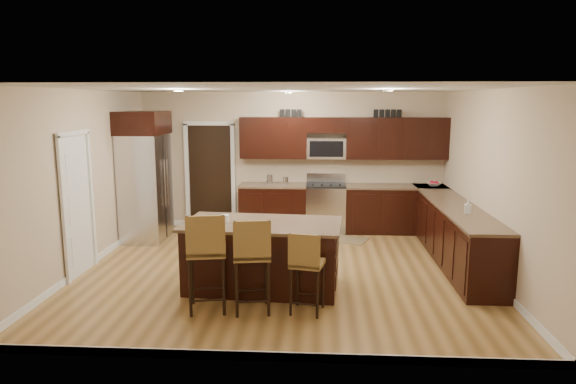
# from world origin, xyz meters

# --- Properties ---
(floor) EXTENTS (6.00, 6.00, 0.00)m
(floor) POSITION_xyz_m (0.00, 0.00, 0.00)
(floor) COLOR olive
(floor) RESTS_ON ground
(ceiling) EXTENTS (6.00, 6.00, 0.00)m
(ceiling) POSITION_xyz_m (0.00, 0.00, 2.70)
(ceiling) COLOR silver
(ceiling) RESTS_ON wall_back
(wall_back) EXTENTS (6.00, 0.00, 6.00)m
(wall_back) POSITION_xyz_m (0.00, 2.75, 1.35)
(wall_back) COLOR #C5AE8E
(wall_back) RESTS_ON floor
(wall_left) EXTENTS (0.00, 5.50, 5.50)m
(wall_left) POSITION_xyz_m (-3.00, 0.00, 1.35)
(wall_left) COLOR #C5AE8E
(wall_left) RESTS_ON floor
(wall_right) EXTENTS (0.00, 5.50, 5.50)m
(wall_right) POSITION_xyz_m (3.00, 0.00, 1.35)
(wall_right) COLOR #C5AE8E
(wall_right) RESTS_ON floor
(base_cabinets) EXTENTS (4.02, 3.96, 0.92)m
(base_cabinets) POSITION_xyz_m (1.90, 1.45, 0.46)
(base_cabinets) COLOR black
(base_cabinets) RESTS_ON floor
(upper_cabinets) EXTENTS (4.00, 0.33, 0.80)m
(upper_cabinets) POSITION_xyz_m (1.04, 2.58, 1.84)
(upper_cabinets) COLOR black
(upper_cabinets) RESTS_ON wall_back
(range) EXTENTS (0.76, 0.64, 1.11)m
(range) POSITION_xyz_m (0.68, 2.45, 0.47)
(range) COLOR silver
(range) RESTS_ON floor
(microwave) EXTENTS (0.76, 0.31, 0.40)m
(microwave) POSITION_xyz_m (0.68, 2.60, 1.62)
(microwave) COLOR silver
(microwave) RESTS_ON upper_cabinets
(doorway) EXTENTS (0.85, 0.03, 2.06)m
(doorway) POSITION_xyz_m (-1.65, 2.73, 1.03)
(doorway) COLOR black
(doorway) RESTS_ON floor
(pantry_door) EXTENTS (0.03, 0.80, 2.04)m
(pantry_door) POSITION_xyz_m (-2.98, -0.30, 1.02)
(pantry_door) COLOR white
(pantry_door) RESTS_ON floor
(letter_decor) EXTENTS (2.20, 0.03, 0.15)m
(letter_decor) POSITION_xyz_m (0.90, 2.58, 2.29)
(letter_decor) COLOR black
(letter_decor) RESTS_ON upper_cabinets
(island) EXTENTS (2.19, 1.27, 0.92)m
(island) POSITION_xyz_m (-0.22, -0.73, 0.43)
(island) COLOR black
(island) RESTS_ON floor
(stool_left) EXTENTS (0.53, 0.53, 1.23)m
(stool_left) POSITION_xyz_m (-0.80, -1.58, 0.77)
(stool_left) COLOR olive
(stool_left) RESTS_ON floor
(stool_mid) EXTENTS (0.50, 0.50, 1.17)m
(stool_mid) POSITION_xyz_m (-0.25, -1.58, 0.73)
(stool_mid) COLOR olive
(stool_mid) RESTS_ON floor
(stool_right) EXTENTS (0.45, 0.45, 1.02)m
(stool_right) POSITION_xyz_m (0.39, -1.57, 0.63)
(stool_right) COLOR olive
(stool_right) RESTS_ON floor
(refrigerator) EXTENTS (0.79, 1.03, 2.35)m
(refrigerator) POSITION_xyz_m (-2.62, 1.65, 1.20)
(refrigerator) COLOR silver
(refrigerator) RESTS_ON floor
(floor_mat) EXTENTS (0.96, 0.82, 0.01)m
(floor_mat) POSITION_xyz_m (1.02, 1.83, 0.01)
(floor_mat) COLOR brown
(floor_mat) RESTS_ON floor
(fruit_bowl) EXTENTS (0.27, 0.27, 0.07)m
(fruit_bowl) POSITION_xyz_m (2.75, 2.45, 0.95)
(fruit_bowl) COLOR silver
(fruit_bowl) RESTS_ON base_cabinets
(soap_bottle) EXTENTS (0.11, 0.11, 0.20)m
(soap_bottle) POSITION_xyz_m (2.70, 0.01, 1.02)
(soap_bottle) COLOR #B2B2B2
(soap_bottle) RESTS_ON base_cabinets
(canister_tall) EXTENTS (0.12, 0.12, 0.19)m
(canister_tall) POSITION_xyz_m (-0.41, 2.45, 1.02)
(canister_tall) COLOR silver
(canister_tall) RESTS_ON base_cabinets
(canister_short) EXTENTS (0.11, 0.11, 0.15)m
(canister_short) POSITION_xyz_m (-0.11, 2.45, 1.00)
(canister_short) COLOR silver
(canister_short) RESTS_ON base_cabinets
(island_jar) EXTENTS (0.10, 0.10, 0.10)m
(island_jar) POSITION_xyz_m (-0.72, -0.73, 0.97)
(island_jar) COLOR white
(island_jar) RESTS_ON island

